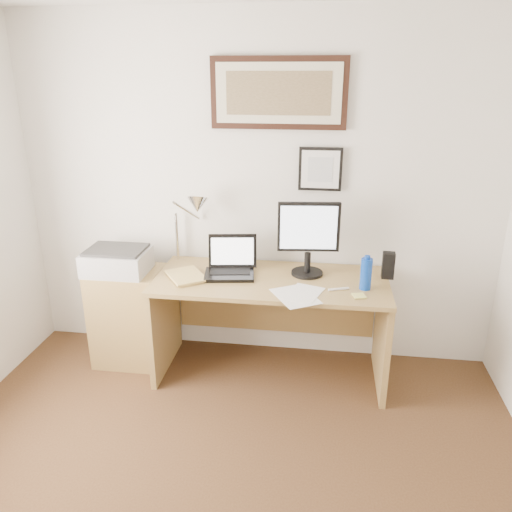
% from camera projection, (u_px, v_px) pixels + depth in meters
% --- Properties ---
extents(wall_back, '(3.50, 0.02, 2.50)m').
position_uv_depth(wall_back, '(257.00, 194.00, 3.61)').
color(wall_back, silver).
rests_on(wall_back, ground).
extents(side_cabinet, '(0.50, 0.40, 0.73)m').
position_uv_depth(side_cabinet, '(129.00, 316.00, 3.74)').
color(side_cabinet, olive).
rests_on(side_cabinet, floor).
extents(water_bottle, '(0.07, 0.07, 0.21)m').
position_uv_depth(water_bottle, '(366.00, 274.00, 3.23)').
color(water_bottle, '#0D3BAB').
rests_on(water_bottle, desk).
extents(bottle_cap, '(0.04, 0.04, 0.02)m').
position_uv_depth(bottle_cap, '(367.00, 257.00, 3.19)').
color(bottle_cap, '#0D3BAB').
rests_on(bottle_cap, water_bottle).
extents(speaker, '(0.08, 0.07, 0.18)m').
position_uv_depth(speaker, '(388.00, 265.00, 3.41)').
color(speaker, black).
rests_on(speaker, desk).
extents(paper_sheet_a, '(0.36, 0.39, 0.00)m').
position_uv_depth(paper_sheet_a, '(295.00, 296.00, 3.15)').
color(paper_sheet_a, white).
rests_on(paper_sheet_a, desk).
extents(paper_sheet_b, '(0.28, 0.33, 0.00)m').
position_uv_depth(paper_sheet_b, '(304.00, 293.00, 3.19)').
color(paper_sheet_b, white).
rests_on(paper_sheet_b, desk).
extents(sticky_pad, '(0.09, 0.09, 0.01)m').
position_uv_depth(sticky_pad, '(359.00, 296.00, 3.15)').
color(sticky_pad, '#DFDA69').
rests_on(sticky_pad, desk).
extents(marker_pen, '(0.14, 0.06, 0.02)m').
position_uv_depth(marker_pen, '(339.00, 289.00, 3.24)').
color(marker_pen, white).
rests_on(marker_pen, desk).
extents(book, '(0.35, 0.37, 0.02)m').
position_uv_depth(book, '(171.00, 279.00, 3.39)').
color(book, tan).
rests_on(book, desk).
extents(desk, '(1.60, 0.70, 0.75)m').
position_uv_depth(desk, '(272.00, 304.00, 3.58)').
color(desk, olive).
rests_on(desk, floor).
extents(laptop, '(0.37, 0.34, 0.26)m').
position_uv_depth(laptop, '(231.00, 266.00, 3.49)').
color(laptop, black).
rests_on(laptop, desk).
extents(lcd_monitor, '(0.42, 0.22, 0.52)m').
position_uv_depth(lcd_monitor, '(308.00, 235.00, 3.39)').
color(lcd_monitor, black).
rests_on(lcd_monitor, desk).
extents(printer, '(0.44, 0.34, 0.18)m').
position_uv_depth(printer, '(117.00, 260.00, 3.56)').
color(printer, '#ADADAF').
rests_on(printer, side_cabinet).
extents(desk_lamp, '(0.29, 0.27, 0.53)m').
position_uv_depth(desk_lamp, '(196.00, 207.00, 3.51)').
color(desk_lamp, silver).
rests_on(desk_lamp, desk).
extents(picture_large, '(0.92, 0.04, 0.47)m').
position_uv_depth(picture_large, '(278.00, 93.00, 3.32)').
color(picture_large, black).
rests_on(picture_large, wall_back).
extents(picture_small, '(0.30, 0.03, 0.30)m').
position_uv_depth(picture_small, '(320.00, 169.00, 3.46)').
color(picture_small, black).
rests_on(picture_small, wall_back).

